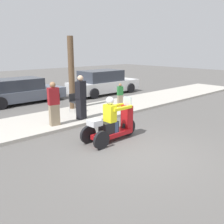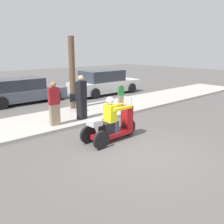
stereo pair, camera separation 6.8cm
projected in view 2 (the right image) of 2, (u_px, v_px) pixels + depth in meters
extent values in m
plane|color=#565451|center=(140.00, 153.00, 7.21)|extent=(60.00, 60.00, 0.00)
cube|color=#B2ADA3|center=(58.00, 119.00, 10.51)|extent=(28.00, 2.80, 0.12)
cylinder|color=black|center=(129.00, 127.00, 8.65)|extent=(0.57, 0.10, 0.57)
cylinder|color=black|center=(101.00, 140.00, 7.44)|extent=(0.57, 0.10, 0.57)
cylinder|color=black|center=(88.00, 135.00, 7.91)|extent=(0.57, 0.10, 0.57)
cube|color=#AD1419|center=(112.00, 134.00, 8.16)|extent=(1.43, 0.46, 0.14)
cube|color=black|center=(109.00, 127.00, 8.00)|extent=(0.57, 0.36, 0.37)
cube|color=#AD1419|center=(127.00, 119.00, 8.51)|extent=(0.24, 0.36, 0.91)
cube|color=silver|center=(128.00, 101.00, 8.37)|extent=(0.03, 0.33, 0.30)
cube|color=silver|center=(94.00, 123.00, 7.57)|extent=(0.36, 0.36, 0.18)
cube|color=yellow|center=(110.00, 113.00, 7.92)|extent=(0.26, 0.38, 0.55)
sphere|color=silver|center=(110.00, 101.00, 7.82)|extent=(0.26, 0.26, 0.26)
cube|color=#38476B|center=(115.00, 127.00, 8.03)|extent=(0.14, 0.14, 0.37)
cube|color=#38476B|center=(110.00, 125.00, 8.21)|extent=(0.14, 0.14, 0.37)
cube|color=yellow|center=(123.00, 108.00, 8.00)|extent=(0.78, 0.09, 0.09)
cube|color=yellow|center=(115.00, 106.00, 8.28)|extent=(0.78, 0.09, 0.09)
cube|color=gray|center=(121.00, 101.00, 12.50)|extent=(0.28, 0.23, 0.56)
cube|color=#267233|center=(121.00, 91.00, 12.38)|extent=(0.31, 0.23, 0.44)
sphere|color=#9E704C|center=(121.00, 85.00, 12.31)|extent=(0.15, 0.15, 0.15)
cube|color=gray|center=(55.00, 115.00, 9.36)|extent=(0.39, 0.29, 0.80)
cube|color=maroon|center=(54.00, 96.00, 9.19)|extent=(0.42, 0.30, 0.63)
sphere|color=#9E704C|center=(53.00, 85.00, 9.08)|extent=(0.22, 0.22, 0.22)
cube|color=black|center=(82.00, 108.00, 10.20)|extent=(0.44, 0.36, 0.87)
cube|color=black|center=(81.00, 90.00, 10.01)|extent=(0.48, 0.37, 0.69)
sphere|color=beige|center=(81.00, 78.00, 9.90)|extent=(0.23, 0.23, 0.23)
cylinder|color=#A5A8AD|center=(76.00, 108.00, 11.11)|extent=(0.02, 0.02, 0.44)
cylinder|color=#A5A8AD|center=(84.00, 107.00, 11.40)|extent=(0.02, 0.02, 0.44)
cylinder|color=#A5A8AD|center=(70.00, 107.00, 11.43)|extent=(0.02, 0.02, 0.44)
cylinder|color=#A5A8AD|center=(78.00, 105.00, 11.72)|extent=(0.02, 0.02, 0.44)
cube|color=#232326|center=(77.00, 102.00, 11.36)|extent=(0.44, 0.44, 0.02)
cube|color=#232326|center=(74.00, 97.00, 11.47)|extent=(0.44, 0.03, 0.38)
cube|color=slate|center=(23.00, 94.00, 13.87)|extent=(4.58, 1.81, 0.57)
cube|color=#2D333D|center=(18.00, 84.00, 13.58)|extent=(2.52, 1.63, 0.61)
cylinder|color=black|center=(55.00, 96.00, 14.22)|extent=(0.64, 0.22, 0.64)
cylinder|color=black|center=(41.00, 92.00, 15.52)|extent=(0.64, 0.22, 0.64)
cylinder|color=black|center=(2.00, 103.00, 12.29)|extent=(0.64, 0.22, 0.64)
cube|color=silver|center=(105.00, 86.00, 16.56)|extent=(4.87, 1.86, 0.68)
cube|color=#2D333D|center=(102.00, 76.00, 16.23)|extent=(2.68, 1.67, 0.70)
cylinder|color=black|center=(132.00, 88.00, 16.97)|extent=(0.64, 0.22, 0.64)
cylinder|color=black|center=(113.00, 85.00, 18.31)|extent=(0.64, 0.22, 0.64)
cylinder|color=black|center=(95.00, 94.00, 14.92)|extent=(0.64, 0.22, 0.64)
cylinder|color=black|center=(77.00, 90.00, 16.26)|extent=(0.64, 0.22, 0.64)
cylinder|color=brown|center=(72.00, 73.00, 11.70)|extent=(0.28, 0.28, 3.38)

